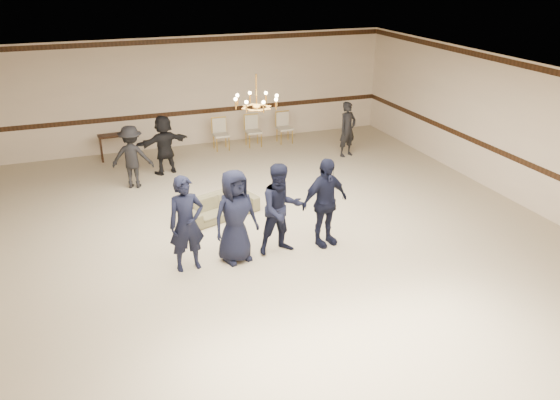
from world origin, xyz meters
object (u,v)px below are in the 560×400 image
Objects in this scene: boy_d at (325,202)px; banquet_chair_right at (285,128)px; banquet_chair_left at (221,135)px; adult_left at (132,157)px; banquet_chair_mid at (253,131)px; adult_mid at (164,145)px; boy_a at (186,224)px; adult_right at (348,129)px; settee at (221,206)px; boy_c at (281,209)px; chandelier at (256,91)px; console_table at (115,147)px; boy_b at (235,216)px.

boy_d is 1.95× the size of banquet_chair_right.
adult_left is at bearing -142.66° from banquet_chair_left.
boy_d reaches higher than adult_left.
adult_mid is at bearing -152.16° from banquet_chair_mid.
boy_a is 1.15× the size of adult_right.
banquet_chair_left is (1.22, 4.52, 0.21)m from settee.
boy_c is 1.95× the size of banquet_chair_mid.
boy_a is at bearing -139.13° from settee.
chandelier is at bearing 93.76° from adult_mid.
banquet_chair_right is (2.58, 5.21, -2.42)m from chandelier.
boy_a is 4.41m from adult_left.
boy_d is 2.05× the size of console_table.
boy_d reaches higher than console_table.
boy_d is at bearing -4.80° from boy_a.
boy_a is 0.90m from boy_b.
adult_right reaches higher than banquet_chair_left.
adult_left is 2.33m from console_table.
chandelier reaches higher than console_table.
boy_d is 6.68m from banquet_chair_right.
boy_b is 4.59m from adult_left.
adult_right is at bearing 45.42° from boy_d.
banquet_chair_right is 5.00m from console_table.
boy_b is at bearing -124.28° from chandelier.
chandelier is 5.77m from banquet_chair_left.
adult_left reaches higher than settee.
boy_c is 1.15× the size of adult_mid.
adult_left is at bearing -158.58° from banquet_chair_right.
chandelier is 5.54m from adult_right.
banquet_chair_left reaches higher than console_table.
adult_left reaches higher than banquet_chair_right.
adult_right is (5.10, -0.40, 0.00)m from adult_mid.
boy_a is 1.15× the size of adult_left.
adult_right is 1.70× the size of banquet_chair_left.
boy_b is 1.06× the size of settee.
adult_left is (-2.24, 4.39, -0.11)m from boy_c.
boy_d is 5.56m from adult_mid.
boy_d is (1.80, 0.00, 0.00)m from boy_b.
adult_mid is 1.79× the size of console_table.
chandelier reaches higher than adult_right.
settee is (-0.68, 1.95, -0.65)m from boy_c.
banquet_chair_left is 1.06× the size of console_table.
banquet_chair_mid reaches higher than settee.
adult_left and adult_mid have the same top height.
boy_d reaches higher than banquet_chair_mid.
boy_d is at bearing 143.48° from adult_left.
chandelier is 0.60× the size of adult_right.
adult_left is at bearing 164.91° from adult_right.
boy_a reaches higher than banquet_chair_right.
adult_left is at bearing -88.32° from console_table.
console_table is at bearing 176.68° from banquet_chair_left.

